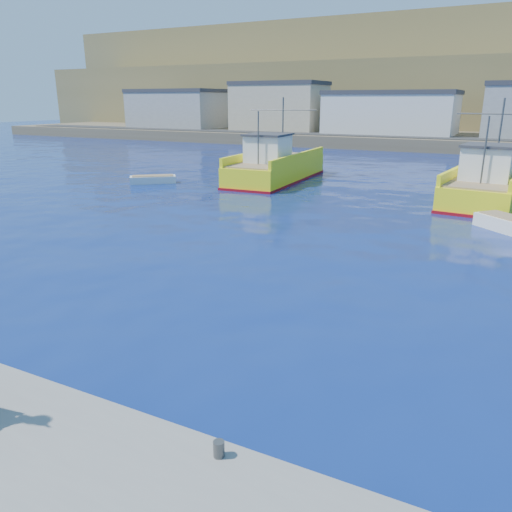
{
  "coord_description": "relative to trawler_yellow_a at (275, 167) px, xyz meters",
  "views": [
    {
      "loc": [
        6.86,
        -9.54,
        6.42
      ],
      "look_at": [
        -0.3,
        4.48,
        1.48
      ],
      "focal_mm": 35.0,
      "sensor_mm": 36.0,
      "label": 1
    }
  ],
  "objects": [
    {
      "name": "skiff_left",
      "position": [
        -8.16,
        -5.73,
        -0.87
      ],
      "size": [
        3.57,
        3.22,
        0.78
      ],
      "color": "silver",
      "rests_on": "ground"
    },
    {
      "name": "far_shore",
      "position": [
        10.55,
        81.18,
        7.86
      ],
      "size": [
        200.0,
        81.0,
        24.0
      ],
      "color": "brown",
      "rests_on": "ground"
    },
    {
      "name": "trawler_yellow_b",
      "position": [
        16.21,
        -1.72,
        -0.04
      ],
      "size": [
        5.7,
        12.38,
        6.6
      ],
      "color": "#FFF617",
      "rests_on": "ground"
    },
    {
      "name": "dock_bollards",
      "position": [
        11.14,
        -31.42,
        -0.47
      ],
      "size": [
        36.2,
        0.2,
        0.3
      ],
      "color": "#4C4C4C",
      "rests_on": "dock"
    },
    {
      "name": "trawler_yellow_a",
      "position": [
        0.0,
        0.0,
        0.0
      ],
      "size": [
        5.8,
        12.85,
        6.69
      ],
      "color": "#FFF617",
      "rests_on": "ground"
    },
    {
      "name": "ground",
      "position": [
        10.54,
        -28.02,
        -1.12
      ],
      "size": [
        260.0,
        260.0,
        0.0
      ],
      "primitive_type": "plane",
      "color": "#08145F",
      "rests_on": "ground"
    }
  ]
}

